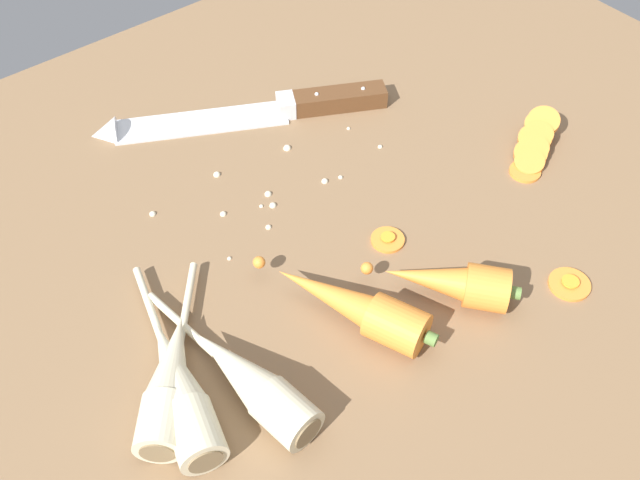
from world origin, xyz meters
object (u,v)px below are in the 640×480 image
Objects in this scene: carrot_slice_stack at (534,144)px; parsnip_mid_left at (251,382)px; parsnip_front at (170,381)px; parsnip_mid_right at (179,388)px; whole_carrot at (355,306)px; carrot_slice_stray_mid at (388,239)px; carrot_slice_stray_near at (570,283)px; chefs_knife at (237,114)px; whole_carrot_second at (451,282)px.

parsnip_mid_left is at bearing -172.72° from carrot_slice_stack.
parsnip_mid_right is at bearing -77.99° from parsnip_front.
whole_carrot is 10.48cm from carrot_slice_stray_mid.
parsnip_mid_right reaches higher than carrot_slice_stray_near.
parsnip_mid_right is 25.78cm from carrot_slice_stray_mid.
parsnip_front is 4.88× the size of carrot_slice_stray_mid.
chefs_knife is 1.50× the size of parsnip_mid_right.
chefs_knife is at bearing 91.78° from carrot_slice_stray_mid.
parsnip_mid_left is 21.50cm from carrot_slice_stray_mid.
carrot_slice_stray_mid is at bearing 5.54° from parsnip_mid_right.
whole_carrot is 0.82× the size of parsnip_mid_right.
parsnip_front is 1.69× the size of carrot_slice_stack.
whole_carrot_second is 26.14cm from parsnip_mid_right.
parsnip_front is (-25.05, -26.75, 1.33)cm from chefs_knife.
whole_carrot_second is at bearing -8.47° from parsnip_mid_left.
parsnip_front reaches higher than carrot_slice_stray_mid.
chefs_knife is at bearing 104.52° from carrot_slice_stray_near.
parsnip_mid_right is 6.30× the size of carrot_slice_stray_mid.
whole_carrot is at bearing -149.68° from carrot_slice_stray_mid.
whole_carrot is at bearing -104.91° from chefs_knife.
carrot_slice_stack is 2.89× the size of carrot_slice_stray_mid.
parsnip_mid_left is 6.09× the size of carrot_slice_stray_mid.
whole_carrot reaches higher than carrot_slice_stack.
parsnip_mid_right is (-16.68, 2.74, -0.12)cm from whole_carrot.
chefs_knife is 36.67cm from parsnip_front.
parsnip_front and parsnip_mid_right have the same top height.
parsnip_mid_right is at bearing -174.46° from carrot_slice_stray_mid.
parsnip_front is at bearing 140.25° from parsnip_mid_left.
whole_carrot is 5.18× the size of carrot_slice_stray_mid.
parsnip_mid_left is 5.89cm from parsnip_mid_right.
whole_carrot is 21.12cm from carrot_slice_stray_near.
carrot_slice_stack is (47.57, 1.12, -0.76)cm from parsnip_front.
carrot_slice_stack is at bearing 9.15° from whole_carrot.
parsnip_front is 1.10cm from parsnip_mid_right.
carrot_slice_stack is (21.96, 8.46, -0.88)cm from whole_carrot_second.
chefs_knife is 25.36cm from carrot_slice_stray_mid.
whole_carrot is 4.41× the size of carrot_slice_stray_near.
parsnip_mid_right is (-4.93, 3.21, -0.00)cm from parsnip_mid_left.
parsnip_mid_left is at bearing -164.60° from carrot_slice_stray_mid.
whole_carrot is 1.06× the size of parsnip_front.
parsnip_mid_left is (-11.75, -0.48, -0.12)cm from whole_carrot.
carrot_slice_stray_mid is at bearing 88.52° from whole_carrot_second.
parsnip_mid_left is at bearing -39.75° from parsnip_front.
carrot_slice_stray_near is at bearing -75.48° from chefs_knife.
parsnip_front is 0.80× the size of parsnip_mid_left.
parsnip_mid_right is at bearing 170.68° from whole_carrot.
whole_carrot is 11.76cm from parsnip_mid_left.
chefs_knife is 34.12cm from carrot_slice_stack.
parsnip_mid_left is at bearing -177.68° from whole_carrot.
whole_carrot_second is at bearing -22.04° from whole_carrot.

